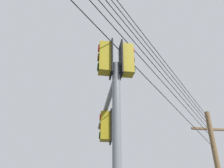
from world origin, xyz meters
TOP-DOWN VIEW (x-y plane):
  - signal_mast_assembly at (-1.03, 0.01)m, footprint 1.10×3.84m

SIDE VIEW (x-z plane):
  - signal_mast_assembly at x=-1.03m, z-range 1.31..7.76m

